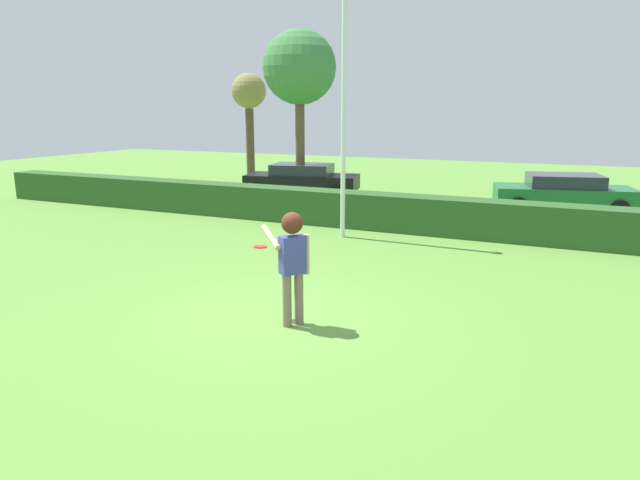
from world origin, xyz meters
name	(u,v)px	position (x,y,z in m)	size (l,w,h in m)	color
ground_plane	(272,318)	(0.00, 0.00, 0.00)	(60.00, 60.00, 0.00)	#5B8D38
person	(292,255)	(0.43, -0.11, 1.13)	(0.84, 0.46, 1.78)	#7B6559
frisbee	(260,247)	(-0.23, 0.06, 1.15)	(0.22, 0.22, 0.03)	red
lamppost	(344,84)	(-1.26, 6.02, 3.88)	(0.24, 0.24, 7.12)	silver
hedge_row	(405,213)	(0.00, 7.42, 0.49)	(29.73, 0.90, 0.99)	#2B5323
parked_car_black	(302,179)	(-5.33, 11.85, 0.69)	(4.47, 2.56, 1.25)	black
parked_car_green	(563,192)	(3.84, 12.21, 0.69)	(4.48, 2.63, 1.25)	#1E6633
bare_elm_tree	(249,97)	(-9.45, 14.89, 3.80)	(1.53, 1.53, 4.83)	brown
willow_tree	(300,69)	(-5.33, 11.70, 4.69)	(2.68, 2.68, 6.09)	brown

